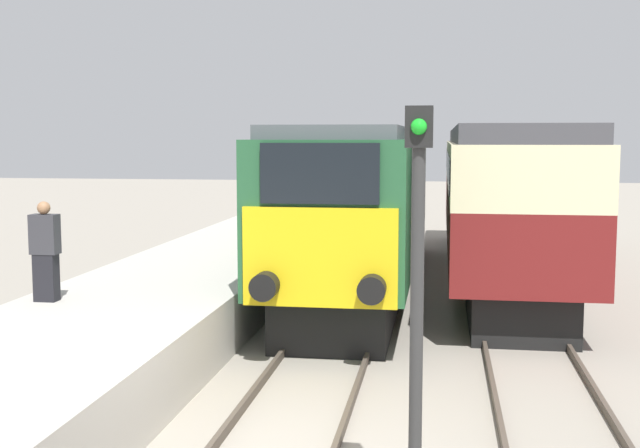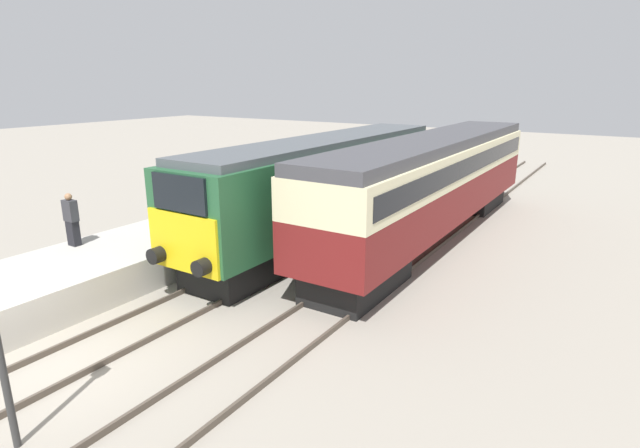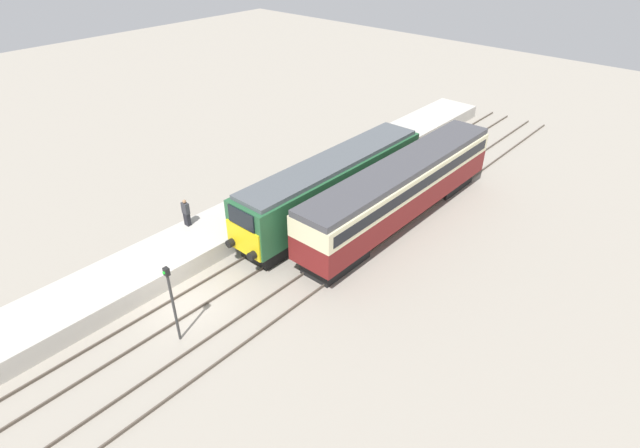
# 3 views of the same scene
# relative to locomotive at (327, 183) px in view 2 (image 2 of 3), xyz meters

# --- Properties ---
(ground_plane) EXTENTS (120.00, 120.00, 0.00)m
(ground_plane) POSITION_rel_locomotive_xyz_m (0.00, -10.95, -2.18)
(ground_plane) COLOR gray
(platform_left) EXTENTS (3.50, 50.00, 1.03)m
(platform_left) POSITION_rel_locomotive_xyz_m (-3.30, -2.95, -1.67)
(platform_left) COLOR #B7B2A8
(platform_left) RESTS_ON ground_plane
(rails_near_track) EXTENTS (1.51, 60.00, 0.14)m
(rails_near_track) POSITION_rel_locomotive_xyz_m (0.00, -5.95, -2.11)
(rails_near_track) COLOR #4C4238
(rails_near_track) RESTS_ON ground_plane
(rails_far_track) EXTENTS (1.50, 60.00, 0.14)m
(rails_far_track) POSITION_rel_locomotive_xyz_m (3.40, -5.95, -2.11)
(rails_far_track) COLOR #4C4238
(rails_far_track) RESTS_ON ground_plane
(locomotive) EXTENTS (2.70, 14.76, 3.90)m
(locomotive) POSITION_rel_locomotive_xyz_m (0.00, 0.00, 0.00)
(locomotive) COLOR black
(locomotive) RESTS_ON ground_plane
(passenger_carriage) EXTENTS (2.75, 16.35, 3.93)m
(passenger_carriage) POSITION_rel_locomotive_xyz_m (3.40, 2.22, 0.19)
(passenger_carriage) COLOR black
(passenger_carriage) RESTS_ON ground_plane
(person_on_platform) EXTENTS (0.44, 0.26, 1.64)m
(person_on_platform) POSITION_rel_locomotive_xyz_m (-4.47, -7.50, -0.35)
(person_on_platform) COLOR black
(person_on_platform) RESTS_ON platform_left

